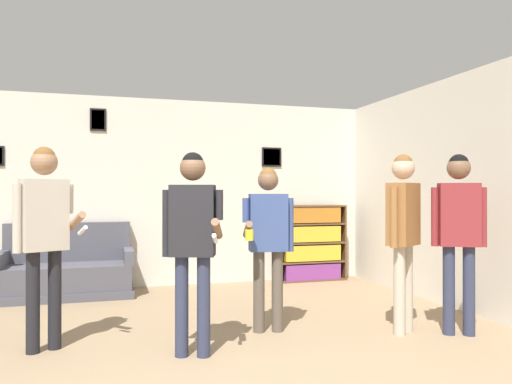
% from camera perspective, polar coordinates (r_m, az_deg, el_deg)
% --- Properties ---
extents(wall_back, '(8.51, 0.08, 2.70)m').
position_cam_1_polar(wall_back, '(7.36, -10.44, -0.03)').
color(wall_back, silver).
rests_on(wall_back, ground_plane).
extents(wall_right, '(0.06, 6.88, 2.70)m').
position_cam_1_polar(wall_right, '(6.36, 20.93, -0.02)').
color(wall_right, silver).
rests_on(wall_right, ground_plane).
extents(couch, '(1.66, 0.80, 0.94)m').
position_cam_1_polar(couch, '(7.00, -20.79, -8.63)').
color(couch, '#4C4C56').
rests_on(couch, ground_plane).
extents(bookshelf, '(1.08, 0.30, 1.15)m').
position_cam_1_polar(bookshelf, '(7.74, 6.25, -5.80)').
color(bookshelf, brown).
rests_on(bookshelf, ground_plane).
extents(person_player_foreground_left, '(0.59, 0.40, 1.73)m').
position_cam_1_polar(person_player_foreground_left, '(4.59, -23.06, -3.44)').
color(person_player_foreground_left, black).
rests_on(person_player_foreground_left, ground_plane).
extents(person_player_foreground_center, '(0.48, 0.55, 1.67)m').
position_cam_1_polar(person_player_foreground_center, '(4.12, -7.26, -4.44)').
color(person_player_foreground_center, '#2D334C').
rests_on(person_player_foreground_center, ground_plane).
extents(person_watcher_holding_cup, '(0.54, 0.39, 1.58)m').
position_cam_1_polar(person_watcher_holding_cup, '(4.82, 1.39, -4.57)').
color(person_watcher_holding_cup, brown).
rests_on(person_watcher_holding_cup, ground_plane).
extents(person_spectator_near_bookshelf, '(0.43, 0.37, 1.71)m').
position_cam_1_polar(person_spectator_near_bookshelf, '(4.97, 16.48, -3.41)').
color(person_spectator_near_bookshelf, '#B7AD99').
rests_on(person_spectator_near_bookshelf, ground_plane).
extents(person_spectator_far_right, '(0.45, 0.34, 1.70)m').
position_cam_1_polar(person_spectator_far_right, '(5.08, 22.16, -3.35)').
color(person_spectator_far_right, '#2D334C').
rests_on(person_spectator_far_right, ground_plane).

